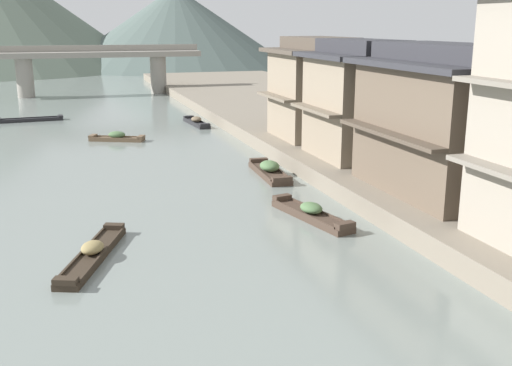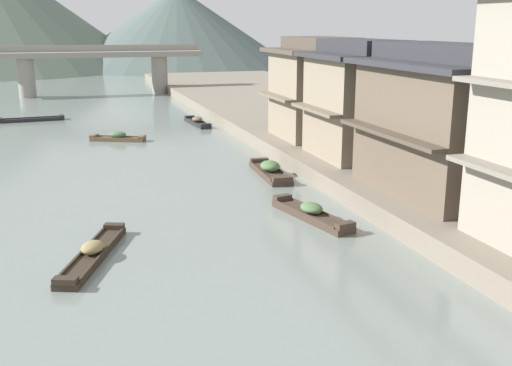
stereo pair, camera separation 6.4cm
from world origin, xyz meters
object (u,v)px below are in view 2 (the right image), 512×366
(boat_moored_far, at_px, (118,137))
(boat_midriver_drifting, at_px, (270,170))
(house_waterfront_narrow, at_px, (360,100))
(boat_moored_second, at_px, (311,214))
(boat_moored_third, at_px, (31,120))
(boat_midriver_upstream, at_px, (197,122))
(boat_moored_nearest, at_px, (93,253))
(house_waterfront_tall, at_px, (447,121))
(stone_bridge, at_px, (94,63))
(house_waterfront_far, at_px, (318,89))

(boat_moored_far, height_order, boat_midriver_drifting, boat_midriver_drifting)
(house_waterfront_narrow, bearing_deg, boat_moored_second, -128.40)
(house_waterfront_narrow, bearing_deg, boat_moored_third, 126.10)
(boat_midriver_drifting, relative_size, house_waterfront_narrow, 0.79)
(boat_moored_third, relative_size, boat_midriver_drifting, 1.08)
(boat_moored_second, height_order, boat_midriver_drifting, boat_midriver_drifting)
(boat_midriver_drifting, relative_size, boat_midriver_upstream, 1.00)
(boat_moored_nearest, distance_m, boat_midriver_upstream, 28.64)
(boat_moored_third, bearing_deg, boat_moored_second, -68.92)
(boat_midriver_upstream, bearing_deg, boat_moored_far, -142.07)
(boat_moored_far, xyz_separation_m, house_waterfront_tall, (11.79, -20.48, 3.60))
(boat_moored_nearest, height_order, stone_bridge, stone_bridge)
(boat_moored_third, xyz_separation_m, house_waterfront_tall, (17.80, -31.56, 3.72))
(boat_midriver_upstream, bearing_deg, boat_moored_second, -91.52)
(boat_midriver_drifting, bearing_deg, boat_moored_second, -95.86)
(boat_moored_nearest, relative_size, house_waterfront_tall, 0.65)
(boat_moored_nearest, bearing_deg, boat_moored_second, 11.74)
(boat_moored_second, bearing_deg, house_waterfront_narrow, 51.60)
(boat_moored_third, bearing_deg, boat_moored_nearest, -84.40)
(boat_moored_third, xyz_separation_m, boat_moored_far, (6.00, -11.08, 0.11))
(boat_moored_third, bearing_deg, boat_midriver_upstream, -24.96)
(boat_moored_nearest, bearing_deg, boat_moored_third, 95.60)
(boat_midriver_drifting, xyz_separation_m, boat_midriver_upstream, (-0.10, 17.68, -0.06))
(boat_midriver_drifting, height_order, house_waterfront_far, house_waterfront_far)
(boat_midriver_upstream, relative_size, house_waterfront_tall, 0.58)
(boat_midriver_upstream, bearing_deg, house_waterfront_tall, -78.69)
(boat_moored_second, height_order, boat_moored_far, boat_moored_second)
(boat_moored_far, relative_size, boat_midriver_drifting, 0.78)
(boat_moored_second, bearing_deg, stone_bridge, 96.73)
(boat_moored_third, xyz_separation_m, stone_bridge, (6.19, 18.06, 3.43))
(boat_moored_nearest, xyz_separation_m, boat_moored_second, (8.76, 1.82, 0.04))
(stone_bridge, bearing_deg, boat_moored_nearest, -93.32)
(boat_moored_third, distance_m, house_waterfront_tall, 36.42)
(boat_moored_nearest, xyz_separation_m, house_waterfront_tall, (14.56, 1.37, 3.65))
(boat_moored_nearest, bearing_deg, house_waterfront_tall, 5.38)
(boat_moored_second, distance_m, boat_moored_third, 33.34)
(house_waterfront_tall, distance_m, stone_bridge, 50.96)
(boat_moored_second, relative_size, boat_moored_far, 1.28)
(house_waterfront_tall, bearing_deg, boat_moored_far, 119.93)
(house_waterfront_tall, bearing_deg, boat_moored_nearest, -174.62)
(boat_midriver_drifting, height_order, house_waterfront_narrow, house_waterfront_narrow)
(boat_midriver_upstream, bearing_deg, boat_midriver_drifting, -89.66)
(boat_moored_second, xyz_separation_m, house_waterfront_tall, (5.80, -0.45, 3.61))
(boat_midriver_upstream, bearing_deg, house_waterfront_far, -66.81)
(boat_moored_third, relative_size, boat_moored_far, 1.39)
(boat_moored_third, height_order, boat_midriver_drifting, boat_midriver_drifting)
(house_waterfront_tall, bearing_deg, boat_midriver_drifting, 122.20)
(boat_moored_third, bearing_deg, house_waterfront_narrow, -53.90)
(house_waterfront_far, bearing_deg, boat_moored_far, 149.85)
(boat_moored_third, xyz_separation_m, house_waterfront_far, (17.83, -17.95, 3.73))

